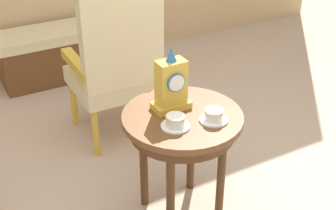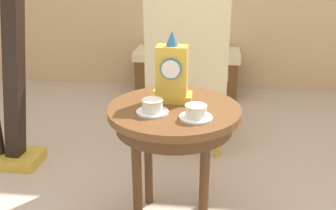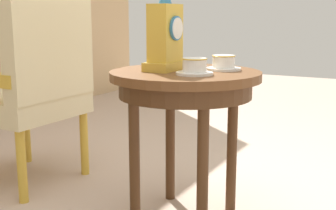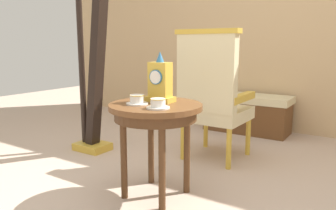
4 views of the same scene
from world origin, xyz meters
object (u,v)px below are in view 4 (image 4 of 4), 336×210
Objects in this scene: armchair at (212,94)px; teacup_left at (137,100)px; side_table at (156,116)px; harp at (92,76)px; mantel_clock at (160,82)px; window_bench at (247,113)px; teacup_right at (158,104)px.

teacup_left is at bearing -95.48° from armchair.
harp is at bearing 155.93° from side_table.
armchair reaches higher than mantel_clock.
window_bench is at bearing 89.84° from teacup_left.
harp is (-0.97, 0.56, 0.07)m from teacup_left.
teacup_right is at bearing -27.13° from harp.
mantel_clock is 0.78m from armchair.
armchair is (0.02, 0.76, -0.18)m from mantel_clock.
armchair is at bearing 84.52° from teacup_left.
teacup_left is 0.14× the size of window_bench.
teacup_left is 0.13× the size of armchair.
harp is 1.86m from window_bench.
armchair reaches higher than teacup_right.
armchair is 1.15× the size of window_bench.
teacup_right is at bearing -11.86° from teacup_left.
teacup_left is at bearing 168.14° from teacup_right.
teacup_left is (-0.09, -0.08, 0.11)m from side_table.
side_table is 0.16m from teacup_left.
harp reaches higher than armchair.
side_table is 0.35× the size of harp.
teacup_right is (0.19, -0.04, -0.00)m from teacup_left.
mantel_clock is at bearing -88.18° from window_bench.
armchair is at bearing 88.28° from mantel_clock.
harp reaches higher than window_bench.
teacup_left is 0.19m from teacup_right.
armchair is at bearing 96.03° from teacup_right.
mantel_clock reaches higher than window_bench.
teacup_right is 0.14× the size of window_bench.
side_table is 0.56× the size of armchair.
side_table is 0.20m from teacup_right.
window_bench is (-0.06, 1.89, -0.55)m from mantel_clock.
teacup_left is 0.42× the size of mantel_clock.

